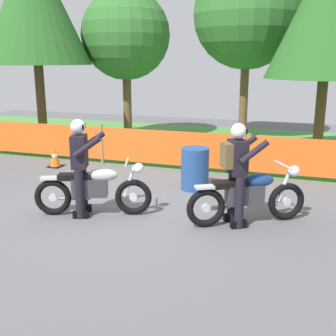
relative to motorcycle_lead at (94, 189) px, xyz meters
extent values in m
cube|color=#5B5B60|center=(0.24, 0.61, -0.48)|extent=(24.00, 24.00, 0.02)
cube|color=#4C8C3D|center=(0.24, 6.89, -0.47)|extent=(24.00, 7.01, 0.01)
cylinder|color=#997547|center=(-1.61, 3.38, 0.05)|extent=(0.08, 0.08, 1.05)
cylinder|color=#997547|center=(2.08, 3.38, 0.05)|extent=(0.08, 0.08, 1.05)
cube|color=orange|center=(-3.45, 3.38, 0.07)|extent=(3.60, 0.02, 0.85)
cube|color=orange|center=(0.24, 3.38, 0.07)|extent=(3.60, 0.02, 0.85)
cube|color=orange|center=(3.92, 3.38, 0.07)|extent=(3.60, 0.02, 0.85)
cylinder|color=brown|center=(-4.47, 4.91, 0.78)|extent=(0.28, 0.28, 2.50)
cone|color=#286023|center=(-4.47, 4.91, 3.82)|extent=(3.23, 3.23, 3.59)
cylinder|color=brown|center=(-2.45, 6.89, 0.74)|extent=(0.28, 0.28, 2.41)
sphere|color=#33702D|center=(-2.45, 6.89, 2.95)|extent=(2.89, 2.89, 2.89)
cylinder|color=brown|center=(1.27, 8.17, 0.95)|extent=(0.28, 0.28, 2.83)
sphere|color=#33702D|center=(1.27, 8.17, 3.58)|extent=(3.48, 3.48, 3.48)
cylinder|color=brown|center=(3.71, 6.16, 0.60)|extent=(0.28, 0.28, 2.15)
cone|color=#286023|center=(3.71, 6.16, 3.46)|extent=(3.21, 3.21, 3.57)
torus|color=black|center=(0.65, 0.23, -0.15)|extent=(0.64, 0.32, 0.64)
cylinder|color=silver|center=(0.65, 0.23, -0.15)|extent=(0.15, 0.10, 0.14)
torus|color=black|center=(-0.67, -0.24, -0.15)|extent=(0.64, 0.32, 0.64)
cylinder|color=silver|center=(-0.67, -0.24, -0.15)|extent=(0.15, 0.10, 0.14)
cube|color=#38383D|center=(-0.06, -0.02, 0.03)|extent=(0.65, 0.43, 0.32)
ellipsoid|color=#B7B7C1|center=(0.16, 0.05, 0.25)|extent=(0.57, 0.40, 0.22)
cube|color=black|center=(-0.30, -0.11, 0.22)|extent=(0.60, 0.40, 0.10)
cube|color=silver|center=(-0.67, -0.24, 0.20)|extent=(0.39, 0.27, 0.04)
cylinder|color=silver|center=(0.59, 0.21, 0.14)|extent=(0.24, 0.13, 0.57)
sphere|color=white|center=(0.75, 0.26, 0.37)|extent=(0.23, 0.23, 0.18)
cylinder|color=silver|center=(0.56, 0.20, 0.48)|extent=(0.23, 0.58, 0.03)
cylinder|color=silver|center=(-0.39, 0.01, -0.21)|extent=(0.54, 0.25, 0.07)
torus|color=black|center=(3.20, 0.84, -0.14)|extent=(0.61, 0.44, 0.65)
cylinder|color=silver|center=(3.20, 0.84, -0.14)|extent=(0.15, 0.13, 0.14)
torus|color=black|center=(1.99, 0.09, -0.14)|extent=(0.61, 0.44, 0.65)
cylinder|color=silver|center=(1.99, 0.09, -0.14)|extent=(0.15, 0.13, 0.14)
cube|color=#38383D|center=(2.55, 0.44, 0.04)|extent=(0.65, 0.53, 0.33)
ellipsoid|color=navy|center=(2.75, 0.56, 0.26)|extent=(0.58, 0.49, 0.22)
cube|color=black|center=(2.33, 0.31, 0.23)|extent=(0.60, 0.49, 0.10)
cube|color=silver|center=(1.99, 0.09, 0.21)|extent=(0.40, 0.33, 0.04)
cylinder|color=silver|center=(3.15, 0.81, 0.15)|extent=(0.23, 0.17, 0.58)
sphere|color=white|center=(3.29, 0.89, 0.38)|extent=(0.25, 0.25, 0.18)
cylinder|color=silver|center=(3.11, 0.79, 0.50)|extent=(0.35, 0.54, 0.03)
cylinder|color=silver|center=(2.22, 0.40, -0.21)|extent=(0.51, 0.35, 0.07)
cylinder|color=black|center=(-0.25, 0.08, -0.04)|extent=(0.19, 0.19, 0.86)
cube|color=black|center=(-0.25, 0.08, -0.41)|extent=(0.28, 0.19, 0.12)
cylinder|color=black|center=(-0.15, -0.22, -0.04)|extent=(0.19, 0.19, 0.86)
cube|color=black|center=(-0.15, -0.22, -0.41)|extent=(0.28, 0.19, 0.12)
cube|color=black|center=(-0.20, -0.07, 0.67)|extent=(0.35, 0.42, 0.56)
cylinder|color=black|center=(-0.11, 0.19, 0.79)|extent=(0.49, 0.26, 0.38)
cylinder|color=black|center=(0.04, -0.22, 0.79)|extent=(0.49, 0.26, 0.38)
sphere|color=silver|center=(-0.20, -0.07, 1.09)|extent=(0.32, 0.32, 0.25)
cube|color=black|center=(-0.11, -0.04, 1.09)|extent=(0.09, 0.18, 0.08)
cylinder|color=black|center=(2.34, 0.50, -0.04)|extent=(0.21, 0.21, 0.86)
cube|color=black|center=(2.34, 0.50, -0.41)|extent=(0.28, 0.23, 0.12)
cylinder|color=black|center=(2.50, 0.22, -0.04)|extent=(0.21, 0.21, 0.86)
cube|color=black|center=(2.50, 0.22, -0.41)|extent=(0.28, 0.23, 0.12)
cube|color=black|center=(2.42, 0.36, 0.67)|extent=(0.39, 0.43, 0.56)
cylinder|color=black|center=(2.46, 0.64, 0.79)|extent=(0.46, 0.34, 0.38)
cylinder|color=black|center=(2.69, 0.27, 0.79)|extent=(0.46, 0.34, 0.38)
sphere|color=white|center=(2.42, 0.36, 1.09)|extent=(0.34, 0.34, 0.25)
cube|color=black|center=(2.51, 0.41, 1.09)|extent=(0.12, 0.17, 0.08)
cube|color=brown|center=(2.28, 0.27, 0.71)|extent=(0.28, 0.32, 0.40)
cube|color=black|center=(-2.58, 2.68, -0.46)|extent=(0.32, 0.32, 0.03)
cone|color=orange|center=(-2.58, 2.68, -0.19)|extent=(0.26, 0.26, 0.50)
cylinder|color=white|center=(-2.58, 2.68, -0.17)|extent=(0.15, 0.15, 0.06)
cylinder|color=navy|center=(1.27, 2.03, -0.03)|extent=(0.58, 0.58, 0.88)
camera|label=1|loc=(3.48, -6.16, 2.19)|focal=44.80mm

